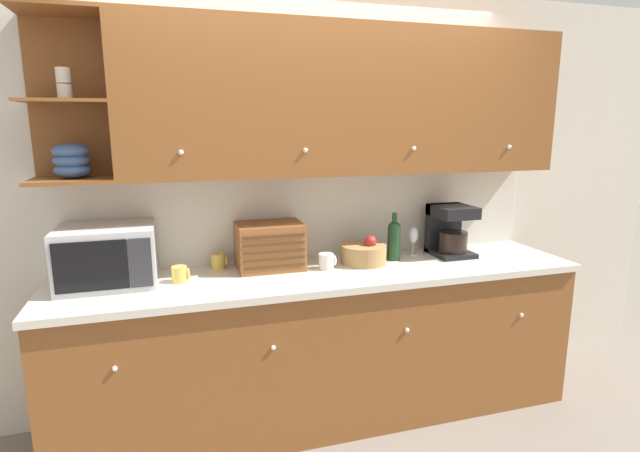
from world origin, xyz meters
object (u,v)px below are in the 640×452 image
Objects in this scene: mug at (327,261)px; mug_patterned_third at (180,274)px; coffee_maker at (450,230)px; wine_bottle at (394,239)px; fruit_basket at (364,253)px; bread_box at (270,246)px; wine_glass at (413,236)px; microwave at (107,256)px; mug_blue_second at (218,261)px.

mug_patterned_third is at bearing -179.62° from mug.
mug is 0.89m from coffee_maker.
mug is 0.34× the size of wine_bottle.
fruit_basket is 0.92× the size of wine_bottle.
bread_box reaches higher than wine_glass.
microwave is 4.83× the size of mug.
coffee_maker is at bearing 3.62° from fruit_basket.
bread_box reaches higher than mug.
mug is at bearing -168.09° from wine_glass.
microwave is 5.23× the size of mug_patterned_third.
wine_glass reaches higher than mug.
wine_glass is at bearing 1.39° from bread_box.
mug_blue_second is 1.26m from wine_glass.
microwave is at bearing -177.74° from wine_glass.
wine_glass reaches higher than mug_patterned_third.
mug is 0.54× the size of wine_glass.
fruit_basket is 1.48× the size of wine_glass.
mug is (0.32, -0.11, -0.09)m from bread_box.
microwave is 0.62m from mug_blue_second.
mug_blue_second is 0.65m from mug.
fruit_basket is at bearing -9.29° from mug_blue_second.
wine_glass reaches higher than mug_blue_second.
coffee_maker is (1.72, 0.09, 0.12)m from mug_patterned_third.
wine_bottle is at bearing 8.40° from mug.
microwave is 0.89m from bread_box.
mug is at bearing 0.38° from mug_patterned_third.
microwave is 1.68m from wine_bottle.
wine_glass is at bearing 168.75° from coffee_maker.
microwave is at bearing 169.65° from mug_patterned_third.
microwave is 2.59× the size of wine_glass.
mug is (0.62, -0.19, 0.00)m from mug_blue_second.
fruit_basket is at bearing -6.27° from bread_box.
mug_blue_second is 0.94× the size of mug.
wine_glass is (1.48, 0.14, 0.08)m from mug_patterned_third.
fruit_basket reaches higher than mug.
mug_blue_second is 1.50m from coffee_maker.
mug_blue_second is 0.25× the size of bread_box.
wine_glass is (0.64, 0.13, 0.08)m from mug.
mug_patterned_third is 0.29× the size of coffee_maker.
wine_bottle is at bearing -158.95° from wine_glass.
coffee_maker reaches higher than mug.
mug_patterned_third is at bearing -176.91° from coffee_maker.
wine_bottle reaches higher than mug.
mug_patterned_third is at bearing -177.22° from fruit_basket.
bread_box is 0.59m from fruit_basket.
microwave is at bearing -176.80° from bread_box.
wine_bottle reaches higher than wine_glass.
fruit_basket is 0.22m from wine_bottle.
microwave is 2.08m from coffee_maker.
bread_box is at bearing -15.01° from mug_blue_second.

